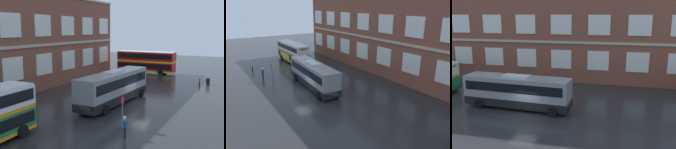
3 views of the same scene
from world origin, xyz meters
The scene contains 3 objects.
ground_plane centered at (0.00, 2.00, 0.00)m, with size 120.00×120.00×0.00m, color #232326.
brick_terminal_building centered at (-2.20, 17.98, 6.46)m, with size 44.69×8.19×13.22m.
touring_coach centered at (-1.57, 2.24, 1.91)m, with size 12.12×3.36×3.80m.
Camera 3 is at (9.45, -22.09, 10.25)m, focal length 39.70 mm.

